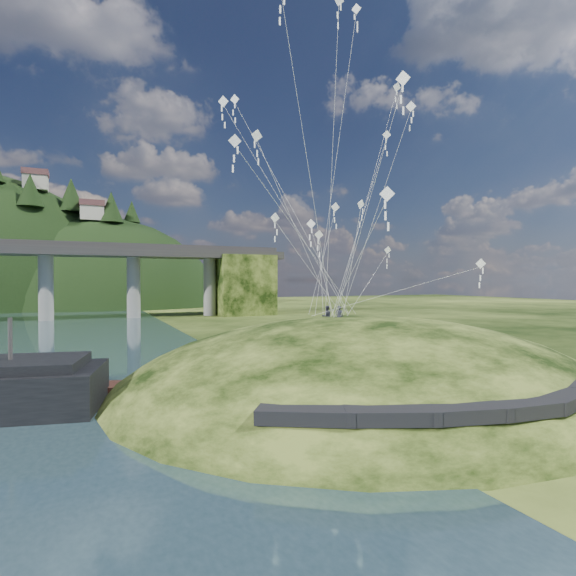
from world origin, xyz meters
name	(u,v)px	position (x,y,z in m)	size (l,w,h in m)	color
ground	(268,408)	(0.00, 0.00, 0.00)	(320.00, 320.00, 0.00)	black
grass_hill	(363,409)	(8.00, 2.00, -1.50)	(36.00, 32.00, 13.00)	black
footpath	(497,399)	(7.46, -9.74, 2.08)	(22.29, 5.84, 0.83)	black
wooden_dock	(172,386)	(-4.57, 6.04, 0.46)	(14.33, 7.49, 1.04)	#391D17
kite_flyers	(331,306)	(6.60, 4.14, 5.72)	(0.91, 2.15, 1.69)	#272734
kite_swarm	(339,153)	(7.58, 4.61, 17.08)	(21.47, 17.28, 19.81)	white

